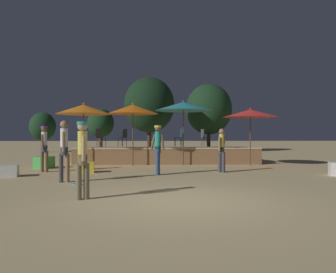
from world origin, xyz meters
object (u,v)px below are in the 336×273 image
at_px(person_0, 44,146).
at_px(background_tree_2, 101,123).
at_px(cube_seat_0, 44,162).
at_px(bistro_chair_3, 100,136).
at_px(patio_umbrella_0, 183,106).
at_px(person_1, 158,147).
at_px(patio_umbrella_1, 133,109).
at_px(background_tree_0, 209,109).
at_px(bistro_chair_1, 124,136).
at_px(bistro_chair_2, 180,136).
at_px(cube_seat_1, 88,167).
at_px(frisbee_disc, 77,184).
at_px(patio_umbrella_3, 84,109).
at_px(cube_seat_3, 10,171).
at_px(background_tree_1, 43,126).
at_px(patio_umbrella_2, 250,113).
at_px(person_2, 83,155).
at_px(person_3, 64,148).
at_px(person_4, 222,149).
at_px(background_tree_3, 149,105).
at_px(bistro_chair_0, 204,136).

xyz_separation_m(person_0, background_tree_2, (0.03, 12.42, 1.26)).
xyz_separation_m(cube_seat_0, bistro_chair_3, (1.98, 2.10, 1.11)).
distance_m(patio_umbrella_0, person_1, 4.05).
xyz_separation_m(patio_umbrella_1, background_tree_2, (-3.16, 10.15, -0.30)).
distance_m(person_1, background_tree_0, 15.62).
relative_size(cube_seat_0, background_tree_2, 0.23).
bearing_deg(cube_seat_0, background_tree_2, 87.30).
bearing_deg(bistro_chair_3, cube_seat_0, 88.66).
relative_size(bistro_chair_1, bistro_chair_3, 1.00).
bearing_deg(patio_umbrella_1, bistro_chair_2, 41.21).
bearing_deg(cube_seat_1, person_0, 172.19).
bearing_deg(cube_seat_0, bistro_chair_3, 46.60).
xyz_separation_m(person_1, frisbee_disc, (-2.32, -2.17, -0.98)).
bearing_deg(background_tree_0, patio_umbrella_1, -114.69).
xyz_separation_m(patio_umbrella_3, background_tree_0, (7.56, 11.39, 0.89)).
distance_m(cube_seat_3, background_tree_1, 15.67).
height_order(patio_umbrella_2, person_2, patio_umbrella_2).
xyz_separation_m(patio_umbrella_2, frisbee_disc, (-6.56, -5.42, -2.37)).
xyz_separation_m(person_1, background_tree_1, (-9.08, 14.73, 1.04)).
distance_m(person_3, person_4, 5.72).
bearing_deg(patio_umbrella_1, background_tree_3, 86.08).
distance_m(background_tree_1, background_tree_2, 4.97).
height_order(person_1, bistro_chair_2, person_1).
distance_m(cube_seat_0, bistro_chair_2, 6.69).
distance_m(frisbee_disc, background_tree_1, 18.31).
height_order(person_4, background_tree_1, background_tree_1).
xyz_separation_m(person_1, background_tree_0, (4.20, 14.85, 2.45)).
bearing_deg(bistro_chair_3, patio_umbrella_0, -152.76).
relative_size(cube_seat_3, bistro_chair_3, 0.71).
bearing_deg(person_1, bistro_chair_2, 175.95).
height_order(patio_umbrella_2, background_tree_1, background_tree_1).
xyz_separation_m(patio_umbrella_3, person_1, (3.36, -3.46, -1.57)).
relative_size(person_4, background_tree_1, 0.52).
height_order(patio_umbrella_2, person_0, patio_umbrella_2).
distance_m(cube_seat_0, bistro_chair_0, 8.16).
bearing_deg(person_0, patio_umbrella_2, -163.14).
distance_m(cube_seat_3, person_0, 1.69).
bearing_deg(person_4, bistro_chair_2, -33.35).
distance_m(cube_seat_1, bistro_chair_3, 3.91).
bearing_deg(patio_umbrella_2, patio_umbrella_1, 179.52).
relative_size(cube_seat_1, background_tree_3, 0.10).
bearing_deg(cube_seat_3, person_2, -50.01).
xyz_separation_m(person_1, bistro_chair_3, (-2.82, 4.53, 0.36)).
relative_size(patio_umbrella_0, patio_umbrella_3, 1.05).
bearing_deg(person_3, background_tree_1, 101.13).
height_order(patio_umbrella_2, bistro_chair_0, patio_umbrella_2).
distance_m(bistro_chair_3, background_tree_0, 12.65).
relative_size(person_0, background_tree_1, 0.55).
bearing_deg(person_3, person_0, 109.35).
relative_size(cube_seat_0, background_tree_0, 0.14).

